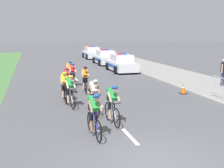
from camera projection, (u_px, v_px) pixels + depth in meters
ground_plane at (153, 161)px, 7.90m from camera, size 160.00×160.00×0.00m
sidewalk_slab at (173, 75)px, 23.18m from camera, size 4.42×60.00×0.12m
kerb_edge at (148, 76)px, 22.62m from camera, size 0.16×60.00×0.13m
lane_markings_centre at (102, 107)px, 13.54m from camera, size 0.14×17.60×0.01m
cyclist_lead at (94, 114)px, 9.54m from camera, size 0.43×1.72×1.56m
cyclist_second at (112, 104)px, 10.92m from camera, size 0.43×1.72×1.56m
cyclist_third at (94, 96)px, 12.25m from camera, size 0.42×1.72×1.56m
cyclist_fourth at (70, 90)px, 13.39m from camera, size 0.45×1.72×1.56m
cyclist_fifth at (65, 86)px, 14.42m from camera, size 0.42×1.72×1.56m
cyclist_sixth at (66, 81)px, 16.04m from camera, size 0.42×1.72×1.56m
cyclist_seventh at (85, 79)px, 16.65m from camera, size 0.45×1.72×1.56m
cyclist_eighth at (73, 74)px, 18.38m from camera, size 0.44×1.72×1.56m
cyclist_ninth at (69, 72)px, 19.49m from camera, size 0.44×1.72×1.56m
police_car_nearest at (121, 64)px, 25.34m from camera, size 2.01×4.40×1.59m
police_car_second at (105, 58)px, 30.94m from camera, size 2.02×4.41×1.59m
police_car_third at (92, 53)px, 37.52m from camera, size 2.01×4.41×1.59m
traffic_cone_near at (183, 88)px, 16.32m from camera, size 0.36×0.36×0.64m
spectator_middle at (223, 70)px, 17.98m from camera, size 0.48×0.38×1.68m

